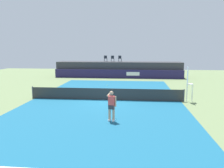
{
  "coord_description": "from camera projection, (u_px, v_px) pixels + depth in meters",
  "views": [
    {
      "loc": [
        2.32,
        -18.06,
        4.19
      ],
      "look_at": [
        0.31,
        2.0,
        1.0
      ],
      "focal_mm": 36.62,
      "sensor_mm": 36.0,
      "label": 1
    }
  ],
  "objects": [
    {
      "name": "tennis_ball",
      "position": [
        107.0,
        85.0,
        25.61
      ],
      "size": [
        0.07,
        0.07,
        0.07
      ],
      "primitive_type": "sphere",
      "color": "#D8EA33",
      "rests_on": "court_inner"
    },
    {
      "name": "net_post_far",
      "position": [
        184.0,
        95.0,
        17.94
      ],
      "size": [
        0.1,
        0.1,
        1.0
      ],
      "primitive_type": "cylinder",
      "color": "#4C4C51",
      "rests_on": "ground"
    },
    {
      "name": "spectator_chair_far_left",
      "position": [
        106.0,
        58.0,
        33.64
      ],
      "size": [
        0.45,
        0.45,
        0.89
      ],
      "color": "#1E232D",
      "rests_on": "spectator_platform"
    },
    {
      "name": "tennis_net",
      "position": [
        106.0,
        94.0,
        18.56
      ],
      "size": [
        12.4,
        0.02,
        0.95
      ],
      "primitive_type": "cube",
      "color": "#2D2D2D",
      "rests_on": "ground"
    },
    {
      "name": "spectator_chair_left",
      "position": [
        113.0,
        58.0,
        33.25
      ],
      "size": [
        0.45,
        0.45,
        0.89
      ],
      "color": "#1E232D",
      "rests_on": "spectator_platform"
    },
    {
      "name": "ground_plane",
      "position": [
        110.0,
        93.0,
        21.58
      ],
      "size": [
        48.0,
        48.0,
        0.0
      ],
      "primitive_type": "plane",
      "color": "#6B7F51"
    },
    {
      "name": "spectator_platform",
      "position": [
        119.0,
        69.0,
        33.5
      ],
      "size": [
        18.0,
        2.8,
        2.2
      ],
      "primitive_type": "cube",
      "color": "#38383D",
      "rests_on": "ground"
    },
    {
      "name": "tennis_player",
      "position": [
        112.0,
        105.0,
        13.11
      ],
      "size": [
        0.57,
        1.2,
        1.77
      ],
      "color": "white",
      "rests_on": "court_inner"
    },
    {
      "name": "spectator_chair_center",
      "position": [
        120.0,
        58.0,
        33.39
      ],
      "size": [
        0.47,
        0.47,
        0.89
      ],
      "color": "#1E232D",
      "rests_on": "spectator_platform"
    },
    {
      "name": "net_post_near",
      "position": [
        33.0,
        92.0,
        19.17
      ],
      "size": [
        0.1,
        0.1,
        1.0
      ],
      "primitive_type": "cylinder",
      "color": "#4C4C51",
      "rests_on": "ground"
    },
    {
      "name": "court_inner",
      "position": [
        106.0,
        100.0,
        18.63
      ],
      "size": [
        12.0,
        22.0,
        0.0
      ],
      "primitive_type": "cube",
      "color": "#16597A",
      "rests_on": "ground"
    },
    {
      "name": "umpire_chair",
      "position": [
        189.0,
        82.0,
        17.75
      ],
      "size": [
        0.47,
        0.47,
        2.76
      ],
      "color": "white",
      "rests_on": "ground"
    },
    {
      "name": "sponsor_wall",
      "position": [
        118.0,
        74.0,
        31.8
      ],
      "size": [
        18.0,
        0.22,
        1.2
      ],
      "color": "#231E4C",
      "rests_on": "ground"
    }
  ]
}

